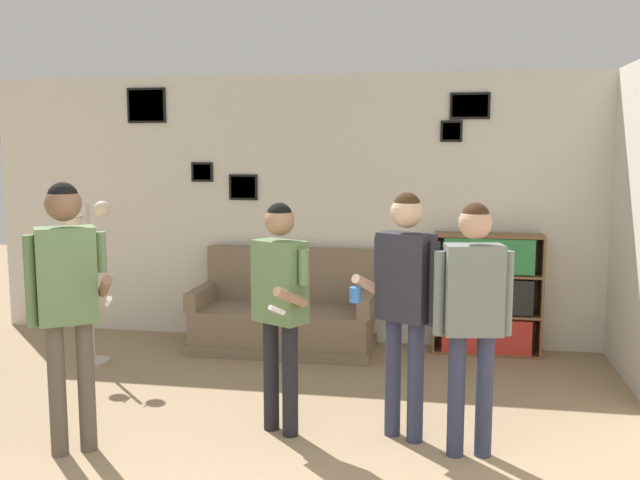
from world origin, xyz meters
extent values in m
cube|color=silver|center=(0.00, 4.22, 1.35)|extent=(7.52, 0.06, 2.70)
cube|color=black|center=(-1.47, 4.18, 1.72)|extent=(0.23, 0.02, 0.20)
cube|color=beige|center=(-1.47, 4.17, 1.72)|extent=(0.19, 0.01, 0.16)
cube|color=black|center=(1.06, 4.18, 2.13)|extent=(0.21, 0.02, 0.21)
cube|color=gray|center=(1.06, 4.17, 2.13)|extent=(0.16, 0.01, 0.16)
cube|color=black|center=(-2.06, 4.18, 2.41)|extent=(0.42, 0.02, 0.36)
cube|color=gray|center=(-2.06, 4.17, 2.41)|extent=(0.37, 0.01, 0.32)
cube|color=black|center=(1.23, 4.18, 2.37)|extent=(0.38, 0.02, 0.25)
cube|color=gray|center=(1.23, 4.17, 2.37)|extent=(0.34, 0.01, 0.21)
cube|color=black|center=(-1.03, 4.18, 1.57)|extent=(0.30, 0.02, 0.26)
cube|color=gray|center=(-1.03, 4.17, 1.57)|extent=(0.26, 0.01, 0.22)
cube|color=#7A6651|center=(-0.52, 3.75, 0.05)|extent=(1.77, 0.80, 0.10)
cube|color=#7A6651|center=(-0.52, 3.75, 0.26)|extent=(1.71, 0.74, 0.32)
cube|color=#7A6651|center=(-0.52, 4.08, 0.69)|extent=(1.71, 0.14, 0.55)
cube|color=#7A6651|center=(-1.35, 3.75, 0.51)|extent=(0.12, 0.74, 0.18)
cube|color=#7A6651|center=(0.31, 3.75, 0.51)|extent=(0.12, 0.74, 0.18)
cube|color=brown|center=(0.93, 4.00, 0.58)|extent=(0.02, 0.30, 1.16)
cube|color=brown|center=(1.93, 4.00, 0.58)|extent=(0.02, 0.30, 1.16)
cube|color=brown|center=(1.43, 4.14, 0.58)|extent=(1.02, 0.01, 1.16)
cube|color=brown|center=(1.43, 4.00, 0.01)|extent=(0.97, 0.30, 0.02)
cube|color=brown|center=(1.43, 4.00, 1.15)|extent=(0.97, 0.30, 0.02)
cube|color=brown|center=(1.43, 4.00, 0.39)|extent=(0.97, 0.30, 0.02)
cube|color=brown|center=(1.43, 4.00, 0.77)|extent=(0.97, 0.30, 0.02)
cube|color=red|center=(1.43, 3.99, 0.19)|extent=(0.84, 0.26, 0.33)
cube|color=black|center=(1.43, 3.99, 0.58)|extent=(0.84, 0.26, 0.33)
cube|color=#338447|center=(1.43, 3.99, 0.96)|extent=(0.84, 0.26, 0.33)
cylinder|color=#ADA89E|center=(-2.15, 3.02, 0.01)|extent=(0.28, 0.28, 0.03)
cylinder|color=#ADA89E|center=(-2.15, 3.02, 0.76)|extent=(0.03, 0.03, 1.46)
cylinder|color=#ADA89E|center=(-2.08, 3.02, 1.46)|extent=(0.02, 0.16, 0.02)
sphere|color=beige|center=(-2.01, 3.02, 1.43)|extent=(0.15, 0.15, 0.15)
cylinder|color=#ADA89E|center=(-2.22, 3.02, 1.36)|extent=(0.02, 0.16, 0.02)
sphere|color=beige|center=(-2.29, 3.02, 1.33)|extent=(0.15, 0.15, 0.15)
cylinder|color=brown|center=(-1.41, 1.16, 0.44)|extent=(0.11, 0.11, 0.87)
cylinder|color=brown|center=(-1.26, 1.26, 0.44)|extent=(0.11, 0.11, 0.87)
cube|color=#5B7A4C|center=(-1.34, 1.21, 1.18)|extent=(0.41, 0.37, 0.62)
sphere|color=brown|center=(-1.34, 1.21, 1.64)|extent=(0.23, 0.23, 0.23)
sphere|color=black|center=(-1.34, 1.21, 1.68)|extent=(0.19, 0.19, 0.19)
cylinder|color=#5B7A4C|center=(-1.16, 1.33, 1.32)|extent=(0.07, 0.07, 0.26)
cylinder|color=brown|center=(-1.08, 1.21, 1.12)|extent=(0.23, 0.30, 0.19)
cylinder|color=white|center=(-1.00, 1.09, 1.05)|extent=(0.11, 0.14, 0.09)
cylinder|color=#5B7A4C|center=(-1.51, 1.09, 1.16)|extent=(0.07, 0.07, 0.58)
cylinder|color=black|center=(-0.16, 1.81, 0.40)|extent=(0.11, 0.11, 0.79)
cylinder|color=black|center=(0.00, 1.73, 0.40)|extent=(0.11, 0.11, 0.79)
cube|color=#5B7A4C|center=(-0.08, 1.77, 1.08)|extent=(0.41, 0.35, 0.56)
sphere|color=#997051|center=(-0.08, 1.77, 1.49)|extent=(0.21, 0.21, 0.21)
sphere|color=black|center=(-0.08, 1.77, 1.53)|extent=(0.17, 0.17, 0.17)
cylinder|color=#5B7A4C|center=(0.11, 1.67, 1.20)|extent=(0.07, 0.07, 0.24)
cylinder|color=#997051|center=(0.05, 1.55, 1.02)|extent=(0.20, 0.28, 0.18)
cylinder|color=white|center=(-0.02, 1.44, 0.96)|extent=(0.10, 0.14, 0.09)
cylinder|color=#5B7A4C|center=(-0.27, 1.88, 1.05)|extent=(0.07, 0.07, 0.53)
cylinder|color=#2D334C|center=(0.69, 1.86, 0.42)|extent=(0.11, 0.11, 0.83)
cylinder|color=#2D334C|center=(0.85, 1.78, 0.42)|extent=(0.11, 0.11, 0.83)
cube|color=#282833|center=(0.77, 1.82, 1.13)|extent=(0.41, 0.35, 0.59)
sphere|color=#D1A889|center=(0.77, 1.82, 1.56)|extent=(0.21, 0.21, 0.21)
sphere|color=#382314|center=(0.77, 1.82, 1.60)|extent=(0.18, 0.18, 0.18)
cylinder|color=#282833|center=(0.96, 1.72, 1.10)|extent=(0.07, 0.07, 0.55)
cylinder|color=#282833|center=(0.58, 1.92, 1.26)|extent=(0.07, 0.07, 0.25)
cylinder|color=#D1A889|center=(0.52, 1.80, 1.07)|extent=(0.20, 0.30, 0.19)
cylinder|color=blue|center=(0.45, 1.68, 1.02)|extent=(0.08, 0.08, 0.10)
cylinder|color=#2D334C|center=(1.12, 1.60, 0.40)|extent=(0.11, 0.11, 0.81)
cylinder|color=#2D334C|center=(1.30, 1.63, 0.40)|extent=(0.11, 0.11, 0.81)
cube|color=slate|center=(1.21, 1.62, 1.10)|extent=(0.39, 0.26, 0.57)
sphere|color=tan|center=(1.21, 1.62, 1.52)|extent=(0.21, 0.21, 0.21)
sphere|color=#382314|center=(1.21, 1.62, 1.56)|extent=(0.18, 0.18, 0.18)
cylinder|color=slate|center=(1.42, 1.65, 1.07)|extent=(0.07, 0.07, 0.54)
cylinder|color=slate|center=(1.00, 1.58, 1.07)|extent=(0.07, 0.07, 0.54)
camera|label=1|loc=(1.04, -2.88, 2.00)|focal=40.00mm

